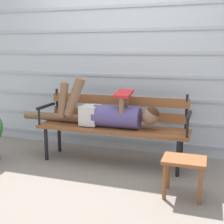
% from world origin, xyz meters
% --- Properties ---
extents(ground_plane, '(12.00, 12.00, 0.00)m').
position_xyz_m(ground_plane, '(0.00, 0.00, 0.00)').
color(ground_plane, gray).
extents(house_siding, '(4.92, 0.08, 2.28)m').
position_xyz_m(house_siding, '(0.00, 0.63, 1.14)').
color(house_siding, '#B2BCC6').
rests_on(house_siding, ground).
extents(park_bench, '(1.78, 0.44, 0.83)m').
position_xyz_m(park_bench, '(-0.00, 0.15, 0.48)').
color(park_bench, brown).
rests_on(park_bench, ground).
extents(reclining_person, '(1.75, 0.25, 0.59)m').
position_xyz_m(reclining_person, '(-0.09, 0.08, 0.59)').
color(reclining_person, '#514784').
extents(footstool, '(0.38, 0.29, 0.36)m').
position_xyz_m(footstool, '(0.88, -0.52, 0.29)').
color(footstool, brown).
rests_on(footstool, ground).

